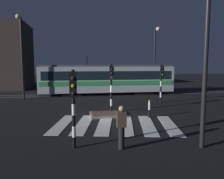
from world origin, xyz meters
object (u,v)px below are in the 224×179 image
object	(u,v)px
street_lamp_trackside_right	(155,53)
traffic_light_kerb_mid_left	(73,97)
tram	(107,79)
street_lamp_trackside_left	(21,48)
traffic_light_median_centre	(111,81)
traffic_light_corner_far_right	(162,78)
pedestrian_waiting_at_kerb	(121,127)
street_lamp_near_kerb	(211,36)
bollard_island_edge	(149,109)

from	to	relation	value
street_lamp_trackside_right	traffic_light_kerb_mid_left	bearing A→B (deg)	-120.52
tram	street_lamp_trackside_left	bearing A→B (deg)	-163.94
traffic_light_median_centre	street_lamp_trackside_left	bearing A→B (deg)	135.77
traffic_light_corner_far_right	traffic_light_kerb_mid_left	size ratio (longest dim) A/B	1.07
traffic_light_kerb_mid_left	street_lamp_trackside_right	size ratio (longest dim) A/B	0.43
traffic_light_kerb_mid_left	pedestrian_waiting_at_kerb	distance (m)	2.18
street_lamp_near_kerb	street_lamp_trackside_left	bearing A→B (deg)	124.53
street_lamp_trackside_left	pedestrian_waiting_at_kerb	xyz separation A→B (m)	(6.56, -13.53, -3.94)
tram	pedestrian_waiting_at_kerb	bearing A→B (deg)	-96.14
tram	bollard_island_edge	xyz separation A→B (m)	(1.04, -11.15, -1.18)
street_lamp_trackside_left	street_lamp_trackside_right	xyz separation A→B (m)	(13.38, 1.44, -0.27)
street_lamp_trackside_right	pedestrian_waiting_at_kerb	distance (m)	16.86
traffic_light_median_centre	pedestrian_waiting_at_kerb	world-z (taller)	traffic_light_median_centre
street_lamp_trackside_left	bollard_island_edge	size ratio (longest dim) A/B	6.90
street_lamp_near_kerb	tram	bearing A→B (deg)	95.08
street_lamp_trackside_left	street_lamp_trackside_right	distance (m)	13.46
traffic_light_corner_far_right	pedestrian_waiting_at_kerb	xyz separation A→B (m)	(-5.50, -9.78, -1.30)
traffic_light_kerb_mid_left	pedestrian_waiting_at_kerb	size ratio (longest dim) A/B	1.81
traffic_light_corner_far_right	street_lamp_trackside_left	xyz separation A→B (m)	(-12.06, 3.76, 2.63)
traffic_light_kerb_mid_left	bollard_island_edge	world-z (taller)	traffic_light_kerb_mid_left
street_lamp_near_kerb	pedestrian_waiting_at_kerb	xyz separation A→B (m)	(-3.18, 0.62, -3.44)
street_lamp_trackside_left	bollard_island_edge	world-z (taller)	street_lamp_trackside_left
traffic_light_corner_far_right	tram	bearing A→B (deg)	121.68
traffic_light_kerb_mid_left	street_lamp_trackside_left	size ratio (longest dim) A/B	0.40
traffic_light_median_centre	street_lamp_near_kerb	bearing A→B (deg)	-70.53
traffic_light_corner_far_right	street_lamp_near_kerb	world-z (taller)	street_lamp_near_kerb
pedestrian_waiting_at_kerb	traffic_light_corner_far_right	bearing A→B (deg)	60.64
traffic_light_kerb_mid_left	bollard_island_edge	bearing A→B (deg)	44.21
street_lamp_trackside_left	bollard_island_edge	bearing A→B (deg)	-43.30
street_lamp_trackside_right	street_lamp_near_kerb	world-z (taller)	street_lamp_trackside_right
tram	bollard_island_edge	distance (m)	11.26
street_lamp_trackside_right	street_lamp_trackside_left	bearing A→B (deg)	-173.85
traffic_light_corner_far_right	traffic_light_kerb_mid_left	bearing A→B (deg)	-127.73
street_lamp_near_kerb	traffic_light_median_centre	bearing A→B (deg)	109.47
traffic_light_kerb_mid_left	street_lamp_trackside_left	xyz separation A→B (m)	(-4.74, 13.21, 2.77)
traffic_light_median_centre	street_lamp_trackside_left	world-z (taller)	street_lamp_trackside_left
traffic_light_kerb_mid_left	street_lamp_near_kerb	distance (m)	5.57
street_lamp_trackside_left	street_lamp_near_kerb	distance (m)	17.19
tram	traffic_light_kerb_mid_left	bearing A→B (deg)	-102.75
traffic_light_corner_far_right	street_lamp_trackside_left	distance (m)	12.90
traffic_light_median_centre	street_lamp_trackside_right	bearing A→B (deg)	53.95
tram	street_lamp_trackside_right	bearing A→B (deg)	-10.42
traffic_light_corner_far_right	traffic_light_median_centre	xyz separation A→B (m)	(-4.84, -3.27, 0.00)
tram	traffic_light_corner_far_right	bearing A→B (deg)	-58.32
traffic_light_corner_far_right	traffic_light_kerb_mid_left	world-z (taller)	traffic_light_corner_far_right
traffic_light_corner_far_right	street_lamp_trackside_right	distance (m)	5.86
street_lamp_trackside_right	street_lamp_near_kerb	distance (m)	16.02
traffic_light_median_centre	street_lamp_near_kerb	size ratio (longest dim) A/B	0.49
traffic_light_corner_far_right	street_lamp_trackside_right	size ratio (longest dim) A/B	0.46
street_lamp_trackside_left	pedestrian_waiting_at_kerb	distance (m)	15.55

